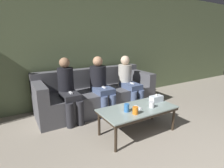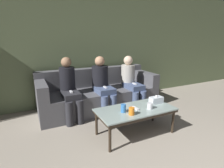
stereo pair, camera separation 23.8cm
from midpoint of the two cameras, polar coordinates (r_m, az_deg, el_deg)
The scene contains 11 objects.
wall_back at distance 4.02m, azimuth -5.83°, elevation 12.42°, with size 12.00×0.06×2.60m.
couch at distance 3.72m, azimuth -2.60°, elevation -3.31°, with size 2.43×0.89×0.82m.
coffee_table at distance 2.73m, azimuth 10.20°, elevation -8.78°, with size 1.20×0.58×0.42m.
cup_near_left at distance 2.55m, azimuth 6.44°, elevation -7.90°, with size 0.08×0.08×0.12m.
cup_near_right at distance 2.48m, azimuth 9.19°, elevation -8.80°, with size 0.08×0.08×0.11m.
cup_far_center at distance 2.75m, azimuth 14.74°, elevation -6.94°, with size 0.08×0.08×0.09m.
tissue_box at distance 3.01m, azimuth 16.46°, elevation -5.00°, with size 0.22×0.12×0.13m.
game_remote at distance 2.71m, azimuth 10.24°, elevation -7.80°, with size 0.04×0.15×0.02m.
seated_person_left_end at distance 3.23m, azimuth -11.75°, elevation -1.17°, with size 0.31×0.63×1.13m.
seated_person_mid_left at distance 3.46m, azimuth -1.27°, elevation 0.32°, with size 0.33×0.65×1.12m.
seated_person_mid_right at distance 3.75m, azimuth 8.02°, elevation 1.04°, with size 0.31×0.67×1.10m.
Camera 2 is at (-1.31, -0.11, 1.45)m, focal length 28.00 mm.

